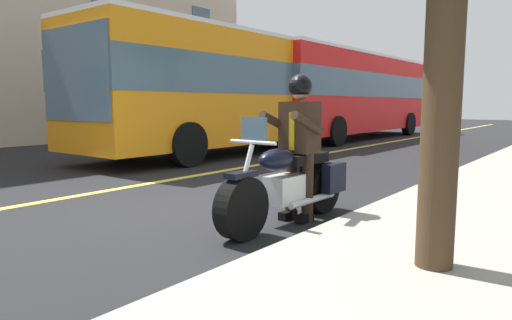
% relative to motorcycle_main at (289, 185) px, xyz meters
% --- Properties ---
extents(ground_plane, '(80.00, 80.00, 0.00)m').
position_rel_motorcycle_main_xyz_m(ground_plane, '(0.26, -1.40, -0.45)').
color(ground_plane, black).
extents(lane_center_stripe, '(60.00, 0.16, 0.01)m').
position_rel_motorcycle_main_xyz_m(lane_center_stripe, '(0.26, -3.40, -0.45)').
color(lane_center_stripe, '#E5DB4C').
rests_on(lane_center_stripe, ground_plane).
extents(motorcycle_main, '(2.21, 0.62, 1.26)m').
position_rel_motorcycle_main_xyz_m(motorcycle_main, '(0.00, 0.00, 0.00)').
color(motorcycle_main, black).
rests_on(motorcycle_main, ground_plane).
extents(rider_main, '(0.63, 0.55, 1.74)m').
position_rel_motorcycle_main_xyz_m(rider_main, '(-0.19, 0.00, 0.58)').
color(rider_main, black).
rests_on(rider_main, ground_plane).
extents(bus_near, '(11.05, 2.70, 3.30)m').
position_rel_motorcycle_main_xyz_m(bus_near, '(-12.24, -5.40, 1.42)').
color(bus_near, red).
rests_on(bus_near, ground_plane).
extents(bus_far, '(11.05, 2.70, 3.30)m').
position_rel_motorcycle_main_xyz_m(bus_far, '(-6.18, -5.66, 1.42)').
color(bus_far, orange).
rests_on(bus_far, ground_plane).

